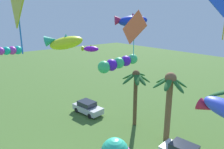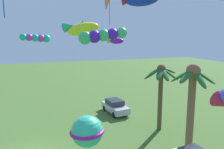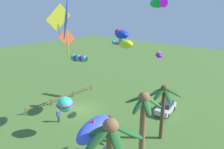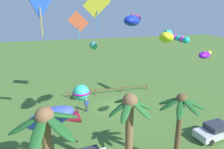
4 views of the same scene
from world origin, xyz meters
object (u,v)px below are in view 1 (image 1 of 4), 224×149
kite_tube_7 (117,63)px  kite_tube_10 (8,51)px  kite_fish_1 (131,21)px  kite_fish_6 (64,42)px  palm_tree_0 (169,93)px  parked_car_0 (88,107)px  kite_fish_0 (90,49)px  palm_tree_1 (136,84)px  kite_fish_8 (223,108)px  kite_diamond_5 (134,28)px

kite_tube_7 → kite_tube_10: size_ratio=0.95×
kite_fish_1 → kite_fish_6: size_ratio=0.76×
kite_fish_1 → kite_tube_10: size_ratio=0.91×
palm_tree_0 → parked_car_0: bearing=-165.5°
parked_car_0 → kite_fish_0: size_ratio=2.13×
parked_car_0 → kite_tube_7: kite_tube_7 is taller
palm_tree_0 → palm_tree_1: bearing=-177.9°
palm_tree_0 → kite_fish_1: size_ratio=2.56×
kite_tube_7 → kite_tube_10: kite_tube_7 is taller
kite_fish_6 → kite_fish_8: (11.22, 6.09, -4.05)m
parked_car_0 → kite_fish_6: bearing=-52.0°
kite_fish_1 → kite_tube_7: 4.92m
kite_fish_1 → kite_tube_10: bearing=-141.6°
parked_car_0 → kite_fish_6: kite_fish_6 is taller
kite_diamond_5 → kite_tube_10: bearing=-164.7°
palm_tree_1 → kite_fish_8: kite_fish_8 is taller
parked_car_0 → kite_tube_7: (10.70, -4.70, 7.91)m
kite_fish_6 → kite_tube_10: kite_fish_6 is taller
palm_tree_1 → kite_diamond_5: (6.35, -7.00, 6.19)m
palm_tree_0 → kite_fish_1: 7.51m
palm_tree_0 → kite_tube_10: 15.03m
kite_tube_7 → kite_fish_8: bearing=58.3°
palm_tree_0 → kite_fish_6: (-6.25, -6.91, 4.55)m
kite_tube_7 → kite_fish_8: size_ratio=0.73×
palm_tree_1 → kite_fish_1: bearing=-53.5°
palm_tree_0 → kite_diamond_5: (2.33, -7.15, 6.09)m
kite_fish_0 → kite_diamond_5: (10.23, -4.04, 2.64)m
parked_car_0 → kite_fish_1: size_ratio=1.57×
kite_fish_6 → kite_fish_8: bearing=28.5°
kite_fish_0 → kite_tube_10: kite_tube_10 is taller
kite_fish_0 → kite_fish_6: bearing=-66.4°
kite_fish_0 → kite_fish_6: kite_fish_6 is taller
kite_fish_8 → kite_tube_10: size_ratio=1.30×
kite_fish_1 → kite_diamond_5: 5.09m
parked_car_0 → kite_diamond_5: kite_diamond_5 is taller
kite_fish_6 → kite_tube_10: (-3.80, -3.63, -0.82)m
kite_tube_7 → palm_tree_1: bearing=125.6°
kite_diamond_5 → kite_fish_1: bearing=137.2°
palm_tree_0 → kite_tube_10: kite_tube_10 is taller
kite_fish_8 → kite_fish_6: bearing=-151.5°
kite_diamond_5 → kite_tube_7: bearing=-177.3°
kite_fish_1 → kite_fish_6: bearing=-146.4°
kite_fish_1 → kite_tube_7: size_ratio=0.96×
kite_fish_6 → kite_tube_10: size_ratio=1.20×
palm_tree_0 → kite_tube_7: (1.02, -7.21, 3.94)m
kite_fish_6 → kite_tube_7: kite_fish_6 is taller
kite_fish_6 → kite_tube_10: bearing=-136.3°
kite_fish_1 → kite_tube_7: kite_fish_1 is taller
kite_fish_1 → kite_fish_8: 9.14m
kite_fish_0 → kite_diamond_5: 11.31m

